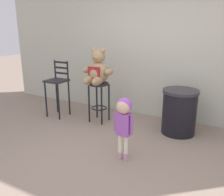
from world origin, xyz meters
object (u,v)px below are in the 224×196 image
trash_bin (179,112)px  teddy_bear (98,70)px  bar_chair_empty (58,84)px  child_walking (124,116)px  bar_stool_with_teddy (99,94)px

trash_bin → teddy_bear: bearing=-172.2°
bar_chair_empty → child_walking: bearing=-25.9°
child_walking → bar_stool_with_teddy: bearing=154.2°
trash_bin → bar_chair_empty: bar_chair_empty is taller
child_walking → bar_chair_empty: size_ratio=0.78×
teddy_bear → child_walking: 1.48m
trash_bin → bar_stool_with_teddy: bearing=-173.3°
bar_chair_empty → bar_stool_with_teddy: bearing=7.8°
bar_stool_with_teddy → bar_chair_empty: size_ratio=0.68×
teddy_bear → bar_chair_empty: size_ratio=0.57×
teddy_bear → trash_bin: teddy_bear is taller
child_walking → bar_chair_empty: 2.11m
teddy_bear → trash_bin: bearing=7.8°
bar_stool_with_teddy → child_walking: 1.46m
bar_stool_with_teddy → trash_bin: bearing=6.7°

